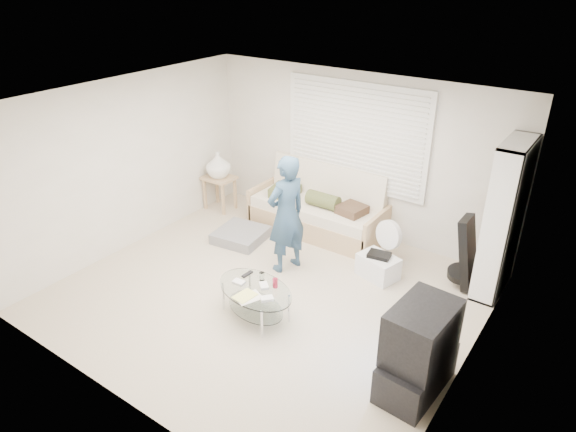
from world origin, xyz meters
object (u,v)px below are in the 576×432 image
Objects in this scene: futon_sofa at (318,211)px; bookshelf at (503,219)px; tv_unit at (419,351)px; coffee_table at (256,294)px.

bookshelf is at bearing -1.73° from futon_sofa.
futon_sofa reaches higher than tv_unit.
coffee_table is at bearing -76.37° from futon_sofa.
futon_sofa is 2.38m from coffee_table.
futon_sofa is at bearing 178.27° from bookshelf.
futon_sofa is 1.06× the size of bookshelf.
bookshelf is (2.73, -0.08, 0.67)m from futon_sofa.
tv_unit reaches higher than coffee_table.
futon_sofa is 2.17× the size of tv_unit.
futon_sofa is 3.49m from tv_unit.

